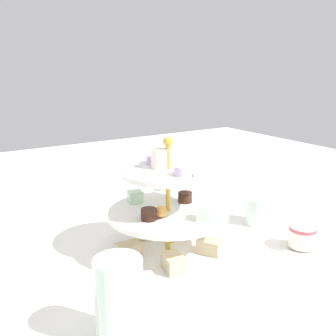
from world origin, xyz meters
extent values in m
plane|color=white|center=(0.00, 0.00, 0.00)|extent=(2.40, 2.40, 0.00)
cylinder|color=white|center=(0.00, 0.00, 0.01)|extent=(0.30, 0.30, 0.01)
cylinder|color=white|center=(0.00, 0.00, 0.09)|extent=(0.24, 0.24, 0.01)
cylinder|color=white|center=(0.00, 0.00, 0.18)|extent=(0.19, 0.19, 0.01)
cylinder|color=gold|center=(0.00, 0.00, 0.12)|extent=(0.01, 0.01, 0.24)
sphere|color=gold|center=(0.00, 0.00, 0.24)|extent=(0.02, 0.02, 0.02)
cube|color=#CCB78E|center=(-0.08, 0.04, 0.03)|extent=(0.05, 0.04, 0.03)
cube|color=#CCB78E|center=(-0.06, -0.06, 0.03)|extent=(0.06, 0.05, 0.03)
cube|color=#CCB78E|center=(0.04, -0.08, 0.03)|extent=(0.05, 0.06, 0.03)
cube|color=#CCB78E|center=(0.08, 0.02, 0.03)|extent=(0.05, 0.04, 0.03)
cube|color=#CCB78E|center=(0.01, 0.09, 0.03)|extent=(0.04, 0.05, 0.03)
cylinder|color=#E5C660|center=(0.04, -0.03, 0.02)|extent=(0.04, 0.04, 0.01)
cylinder|color=#381E14|center=(-0.02, 0.06, 0.11)|extent=(0.03, 0.03, 0.02)
cylinder|color=#381E14|center=(0.02, -0.06, 0.11)|extent=(0.03, 0.03, 0.02)
cube|color=silver|center=(0.08, 0.03, 0.11)|extent=(0.04, 0.04, 0.02)
cube|color=silver|center=(-0.08, -0.03, 0.11)|extent=(0.04, 0.04, 0.02)
sphere|color=gold|center=(-0.02, 0.03, 0.11)|extent=(0.02, 0.02, 0.02)
cylinder|color=silver|center=(-0.05, 0.00, 0.19)|extent=(0.03, 0.03, 0.02)
cylinder|color=silver|center=(0.05, 0.00, 0.19)|extent=(0.03, 0.03, 0.02)
cylinder|color=white|center=(0.01, 0.01, 0.20)|extent=(0.04, 0.04, 0.04)
cube|color=silver|center=(-0.04, -0.03, 0.18)|extent=(0.09, 0.05, 0.00)
cube|color=silver|center=(0.04, -0.03, 0.18)|extent=(0.08, 0.06, 0.00)
cylinder|color=silver|center=(-0.19, 0.20, 0.06)|extent=(0.07, 0.07, 0.13)
cylinder|color=silver|center=(0.01, -0.27, 0.03)|extent=(0.06, 0.06, 0.07)
cylinder|color=white|center=(-0.14, -0.25, 0.00)|extent=(0.09, 0.09, 0.01)
cylinder|color=white|center=(-0.14, -0.25, 0.03)|extent=(0.06, 0.06, 0.04)
cylinder|color=#D14C56|center=(-0.14, -0.25, 0.05)|extent=(0.06, 0.06, 0.01)
cube|color=silver|center=(0.20, 0.26, 0.00)|extent=(0.14, 0.12, 0.00)
cube|color=silver|center=(-0.31, -0.09, 0.00)|extent=(0.05, 0.17, 0.00)
cylinder|color=silver|center=(0.21, -0.12, 0.05)|extent=(0.06, 0.06, 0.11)
camera|label=1|loc=(-0.62, 0.40, 0.38)|focal=41.65mm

